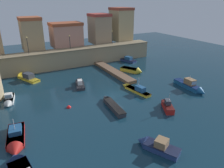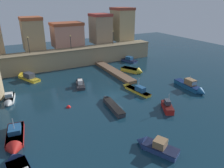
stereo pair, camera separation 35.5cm
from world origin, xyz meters
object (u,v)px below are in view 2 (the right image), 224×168
(moored_boat_10, at_px, (167,105))
(moored_boat_0, at_px, (26,77))
(moored_boat_5, at_px, (9,100))
(moored_boat_8, at_px, (154,146))
(moored_boat_2, at_px, (191,86))
(moored_boat_4, at_px, (111,104))
(moored_boat_6, at_px, (15,140))
(moored_boat_1, at_px, (80,83))
(quay_lamp_0, at_px, (28,42))
(quay_lamp_2, at_px, (113,35))
(moored_boat_11, at_px, (126,59))
(moored_boat_7, at_px, (135,89))
(quay_lamp_1, at_px, (71,40))
(mooring_buoy_0, at_px, (69,107))
(moored_boat_3, at_px, (134,70))

(moored_boat_10, bearing_deg, moored_boat_0, 64.24)
(moored_boat_5, bearing_deg, moored_boat_8, 42.90)
(moored_boat_2, relative_size, moored_boat_8, 1.45)
(moored_boat_4, height_order, moored_boat_6, moored_boat_6)
(moored_boat_5, bearing_deg, moored_boat_1, 107.58)
(quay_lamp_0, bearing_deg, quay_lamp_2, -0.00)
(moored_boat_10, relative_size, moored_boat_11, 0.69)
(moored_boat_6, bearing_deg, moored_boat_8, 65.28)
(moored_boat_6, height_order, moored_boat_8, moored_boat_6)
(moored_boat_0, bearing_deg, moored_boat_7, -158.79)
(quay_lamp_1, distance_m, moored_boat_6, 30.80)
(moored_boat_1, relative_size, moored_boat_10, 1.29)
(moored_boat_5, distance_m, moored_boat_6, 11.51)
(moored_boat_5, xyz_separation_m, moored_boat_6, (-0.20, -11.51, -0.09))
(moored_boat_5, relative_size, moored_boat_10, 1.09)
(moored_boat_6, xyz_separation_m, moored_boat_7, (20.48, 5.58, 0.03))
(quay_lamp_1, xyz_separation_m, moored_boat_2, (14.65, -24.51, -5.88))
(moored_boat_2, distance_m, mooring_buoy_0, 22.44)
(moored_boat_8, xyz_separation_m, mooring_buoy_0, (-5.45, 13.89, -0.48))
(moored_boat_11, distance_m, mooring_buoy_0, 28.20)
(moored_boat_2, xyz_separation_m, moored_boat_8, (-16.65, -9.98, -0.12))
(quay_lamp_1, relative_size, mooring_buoy_0, 4.69)
(moored_boat_0, bearing_deg, moored_boat_4, -177.11)
(quay_lamp_1, height_order, moored_boat_0, quay_lamp_1)
(quay_lamp_1, xyz_separation_m, moored_boat_6, (-15.51, -25.89, -6.10))
(quay_lamp_2, bearing_deg, moored_boat_8, -111.42)
(moored_boat_8, distance_m, mooring_buoy_0, 14.93)
(moored_boat_5, relative_size, moored_boat_7, 0.68)
(moored_boat_4, relative_size, moored_boat_8, 1.41)
(moored_boat_2, xyz_separation_m, moored_boat_5, (-29.97, 10.12, -0.14))
(moored_boat_10, bearing_deg, quay_lamp_0, 57.03)
(moored_boat_3, relative_size, moored_boat_5, 1.17)
(quay_lamp_2, xyz_separation_m, moored_boat_4, (-13.03, -23.46, -6.28))
(moored_boat_2, xyz_separation_m, moored_boat_3, (-3.95, 13.09, -0.17))
(moored_boat_6, height_order, moored_boat_10, moored_boat_10)
(moored_boat_11, bearing_deg, quay_lamp_2, 28.81)
(quay_lamp_1, relative_size, moored_boat_5, 0.69)
(moored_boat_2, relative_size, moored_boat_10, 1.70)
(moored_boat_1, xyz_separation_m, moored_boat_2, (17.26, -11.95, 0.26))
(moored_boat_8, bearing_deg, moored_boat_6, 30.74)
(moored_boat_4, bearing_deg, quay_lamp_2, -24.43)
(moored_boat_2, distance_m, moored_boat_7, 10.55)
(moored_boat_3, xyz_separation_m, moored_boat_7, (-5.73, -8.89, -0.02))
(moored_boat_2, distance_m, moored_boat_3, 13.67)
(moored_boat_2, bearing_deg, moored_boat_10, -65.27)
(quay_lamp_1, xyz_separation_m, mooring_buoy_0, (-7.44, -20.59, -6.47))
(moored_boat_0, height_order, moored_boat_4, moored_boat_0)
(moored_boat_4, xyz_separation_m, mooring_buoy_0, (-5.95, 2.87, -0.37))
(moored_boat_0, distance_m, moored_boat_2, 32.94)
(moored_boat_8, bearing_deg, quay_lamp_2, -48.25)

